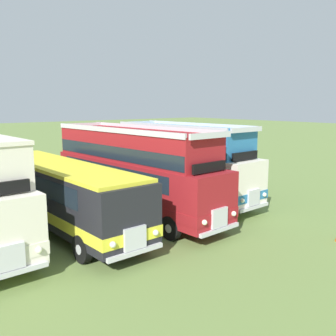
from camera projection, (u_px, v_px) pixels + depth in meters
ground_plane at (62, 228)px, 17.61m from camera, size 200.00×200.00×0.00m
bus_third_in_row at (60, 190)px, 17.34m from camera, size 2.87×11.70×2.99m
bus_fourth_in_row at (133, 169)px, 19.45m from camera, size 3.14×11.50×4.52m
bus_fifth_in_row at (183, 161)px, 22.26m from camera, size 2.99×9.98×4.52m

